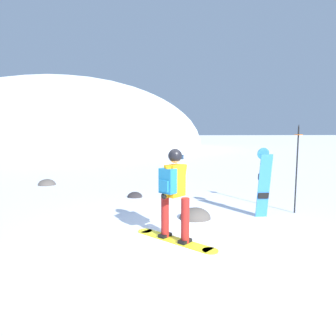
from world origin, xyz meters
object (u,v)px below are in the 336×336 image
at_px(spare_snowboard, 264,183).
at_px(rock_dark, 195,219).
at_px(rock_mid, 47,185).
at_px(snowboarder_main, 174,192).
at_px(rock_small, 135,197).
at_px(piste_marker_near, 297,163).

xyz_separation_m(spare_snowboard, rock_dark, (-1.59, 0.09, -0.84)).
distance_m(rock_dark, rock_mid, 6.86).
bearing_deg(snowboarder_main, rock_small, 100.64).
xyz_separation_m(rock_mid, rock_small, (3.33, -2.48, 0.00)).
bearing_deg(piste_marker_near, spare_snowboard, -161.20).
bearing_deg(snowboarder_main, rock_mid, 122.47).
bearing_deg(rock_dark, piste_marker_near, 5.34).
height_order(spare_snowboard, rock_small, spare_snowboard).
bearing_deg(rock_dark, snowboarder_main, -115.62).
xyz_separation_m(rock_dark, rock_small, (-1.41, 2.49, 0.00)).
distance_m(snowboarder_main, rock_small, 4.07).
xyz_separation_m(spare_snowboard, piste_marker_near, (0.97, 0.33, 0.41)).
xyz_separation_m(snowboarder_main, rock_small, (-0.73, 3.90, -0.92)).
distance_m(snowboarder_main, piste_marker_near, 3.65).
height_order(spare_snowboard, piste_marker_near, piste_marker_near).
relative_size(rock_dark, rock_small, 1.58).
bearing_deg(piste_marker_near, rock_dark, -174.66).
distance_m(rock_dark, rock_small, 2.86).
bearing_deg(rock_mid, piste_marker_near, -32.92).
relative_size(spare_snowboard, rock_dark, 2.24).
bearing_deg(spare_snowboard, rock_dark, 176.71).
height_order(piste_marker_near, rock_dark, piste_marker_near).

